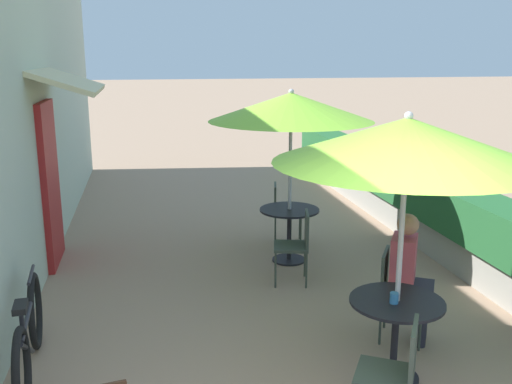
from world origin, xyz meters
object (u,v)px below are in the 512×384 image
Objects in this scene: cafe_chair_near_right at (396,369)px; cafe_chair_mid_left at (297,241)px; seated_patron_near_left at (409,272)px; patio_table_mid at (289,223)px; patio_table_near at (396,322)px; patio_umbrella_near at (407,141)px; patio_umbrella_mid at (291,107)px; cafe_chair_near_left at (395,288)px; coffee_cup_near at (394,298)px; bicycle_leaning at (29,337)px; cafe_chair_mid_right at (283,208)px.

cafe_chair_near_right is 1.00× the size of cafe_chair_mid_left.
seated_patron_near_left reaches higher than patio_table_mid.
cafe_chair_near_right is at bearing 1.62° from seated_patron_near_left.
cafe_chair_mid_left reaches higher than patio_table_mid.
seated_patron_near_left reaches higher than patio_table_near.
cafe_chair_near_right is 3.58m from patio_table_mid.
patio_umbrella_near is 1.00× the size of patio_umbrella_mid.
coffee_cup_near is at bearing 4.07° from cafe_chair_near_left.
cafe_chair_near_left is (0.30, 0.67, -1.51)m from patio_umbrella_near.
cafe_chair_near_right reaches higher than patio_table_mid.
cafe_chair_mid_left reaches higher than coffee_cup_near.
patio_umbrella_mid is (-0.16, 2.91, 1.51)m from patio_table_near.
cafe_chair_mid_left is at bearing 25.10° from bicycle_leaning.
patio_umbrella_mid reaches higher than seated_patron_near_left.
patio_table_near is 2.91m from patio_table_mid.
cafe_chair_mid_left is 1.00× the size of cafe_chair_mid_right.
patio_umbrella_mid is (0.00, 0.00, 1.51)m from patio_table_mid.
patio_table_mid is at bearing -135.90° from seated_patron_near_left.
patio_table_mid is 1.51m from patio_umbrella_mid.
coffee_cup_near is 0.04× the size of patio_umbrella_mid.
patio_umbrella_mid is (-0.56, 2.30, 1.34)m from seated_patron_near_left.
patio_umbrella_mid is at bearing -135.90° from seated_patron_near_left.
patio_umbrella_mid reaches higher than cafe_chair_near_left.
patio_table_near is at bearing -16.20° from bicycle_leaning.
bicycle_leaning is (-2.69, 1.26, -0.14)m from cafe_chair_near_right.
coffee_cup_near is (0.25, 0.62, 0.24)m from cafe_chair_near_right.
cafe_chair_mid_left is (-0.20, 2.22, -0.24)m from coffee_cup_near.
patio_table_near is at bearing 5.99° from cafe_chair_near_right.
seated_patron_near_left is at bearing 55.67° from coffee_cup_near.
seated_patron_near_left is 0.80m from coffee_cup_near.
patio_umbrella_near is at bearing -16.20° from bicycle_leaning.
coffee_cup_near is at bearing -138.15° from patio_table_near.
coffee_cup_near is (-0.45, -0.66, 0.07)m from seated_patron_near_left.
cafe_chair_near_right is (-0.30, -0.67, 0.00)m from patio_table_near.
coffee_cup_near is at bearing -138.15° from patio_umbrella_near.
patio_umbrella_near is at bearing -160.54° from cafe_chair_mid_left.
cafe_chair_mid_right is at bearing 90.44° from coffee_cup_near.
patio_umbrella_mid is 1.68m from cafe_chair_mid_left.
seated_patron_near_left reaches higher than bicycle_leaning.
coffee_cup_near is 2.96m from patio_table_mid.
patio_table_near is 0.35× the size of patio_umbrella_mid.
cafe_chair_near_right and cafe_chair_mid_left have the same top height.
patio_table_near is at bearing 180.00° from patio_umbrella_near.
cafe_chair_mid_left reaches higher than bicycle_leaning.
patio_umbrella_mid is at bearing 92.24° from coffee_cup_near.
cafe_chair_mid_left is (0.05, 2.85, 0.00)m from cafe_chair_near_right.
patio_table_mid is (0.14, 3.57, -0.00)m from cafe_chair_near_right.
cafe_chair_near_right is 1.00× the size of cafe_chair_mid_right.
patio_table_near is 0.73m from cafe_chair_near_right.
patio_umbrella_mid is at bearing -137.91° from cafe_chair_near_left.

